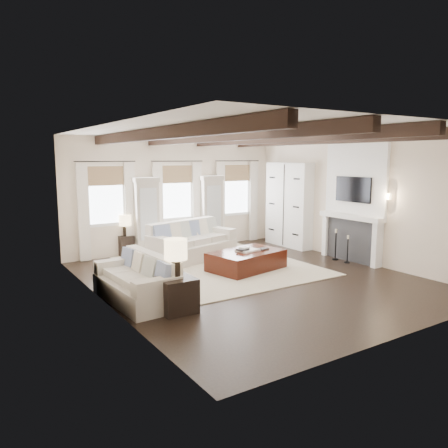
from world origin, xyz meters
TOP-DOWN VIEW (x-y plane):
  - ground at (0.00, 0.00)m, footprint 7.50×7.50m
  - room_shell at (0.75, 0.90)m, footprint 6.54×7.54m
  - area_rug at (-0.04, 1.39)m, footprint 3.98×4.64m
  - sofa_back at (-0.27, 2.38)m, footprint 2.54×1.64m
  - sofa_left at (-2.69, -0.08)m, footprint 1.02×2.07m
  - ottoman at (0.31, 0.69)m, footprint 1.91×1.41m
  - tray at (0.35, 0.69)m, footprint 0.57×0.47m
  - book_lower at (0.19, 0.66)m, footprint 0.29×0.25m
  - book_upper at (0.25, 0.69)m, footprint 0.25×0.21m
  - book_loose at (0.77, 0.63)m, footprint 0.27×0.22m
  - side_table_front at (-2.35, -0.97)m, footprint 0.60×0.60m
  - lamp_front at (-2.35, -0.97)m, footprint 0.39×0.39m
  - side_table_back at (-1.57, 3.67)m, footprint 0.37×0.37m
  - lamp_back at (-1.57, 3.67)m, footprint 0.33×0.33m
  - candlestick_near at (2.90, -0.10)m, footprint 0.14×0.14m
  - candlestick_far at (2.90, 0.30)m, footprint 0.16×0.16m

SIDE VIEW (x-z plane):
  - ground at x=0.00m, z-range 0.00..0.00m
  - area_rug at x=-0.04m, z-range 0.00..0.02m
  - ottoman at x=0.31m, z-range 0.00..0.46m
  - side_table_back at x=-1.57m, z-range 0.00..0.56m
  - candlestick_near at x=2.90m, z-range -0.06..0.65m
  - side_table_front at x=-2.35m, z-range 0.00..0.60m
  - candlestick_far at x=2.90m, z-range -0.07..0.74m
  - sofa_left at x=-2.69m, z-range -0.09..0.78m
  - sofa_back at x=-0.27m, z-range -0.09..0.91m
  - book_loose at x=0.77m, z-range 0.46..0.49m
  - tray at x=0.35m, z-range 0.46..0.50m
  - book_lower at x=0.19m, z-range 0.50..0.54m
  - book_upper at x=0.25m, z-range 0.54..0.57m
  - lamp_back at x=-1.57m, z-range 0.66..1.24m
  - lamp_front at x=-2.35m, z-range 0.72..1.40m
  - room_shell at x=0.75m, z-range 0.28..3.50m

